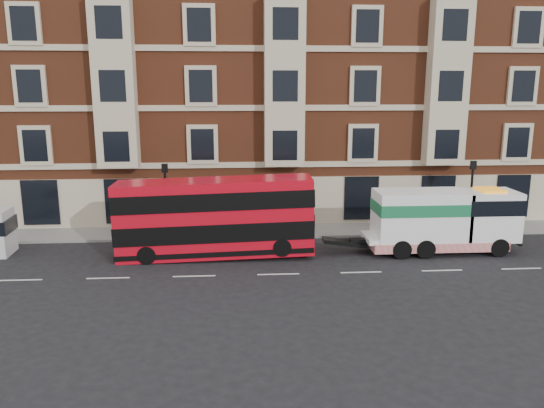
% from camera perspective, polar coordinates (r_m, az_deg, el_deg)
% --- Properties ---
extents(ground, '(120.00, 120.00, 0.00)m').
position_cam_1_polar(ground, '(25.50, 0.69, -7.57)').
color(ground, black).
rests_on(ground, ground).
extents(sidewalk, '(90.00, 3.00, 0.15)m').
position_cam_1_polar(sidewalk, '(32.61, -0.34, -2.94)').
color(sidewalk, slate).
rests_on(sidewalk, ground).
extents(victorian_terrace, '(45.00, 12.00, 20.40)m').
position_cam_1_polar(victorian_terrace, '(38.99, -0.29, 14.41)').
color(victorian_terrace, brown).
rests_on(victorian_terrace, ground).
extents(lamp_post_west, '(0.35, 0.15, 4.35)m').
position_cam_1_polar(lamp_post_west, '(30.96, -11.35, 0.93)').
color(lamp_post_west, black).
rests_on(lamp_post_west, sidewalk).
extents(lamp_post_east, '(0.35, 0.15, 4.35)m').
position_cam_1_polar(lamp_post_east, '(33.69, 20.63, 1.29)').
color(lamp_post_east, black).
rests_on(lamp_post_east, sidewalk).
extents(double_decker_bus, '(10.13, 2.32, 4.10)m').
position_cam_1_polar(double_decker_bus, '(27.66, -6.16, -1.34)').
color(double_decker_bus, red).
rests_on(double_decker_bus, ground).
extents(tow_truck, '(8.11, 2.40, 3.38)m').
position_cam_1_polar(tow_truck, '(29.78, 17.71, -1.63)').
color(tow_truck, white).
rests_on(tow_truck, ground).
extents(pedestrian, '(0.63, 0.45, 1.61)m').
position_cam_1_polar(pedestrian, '(31.82, -12.88, -2.02)').
color(pedestrian, '#1C2738').
rests_on(pedestrian, sidewalk).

